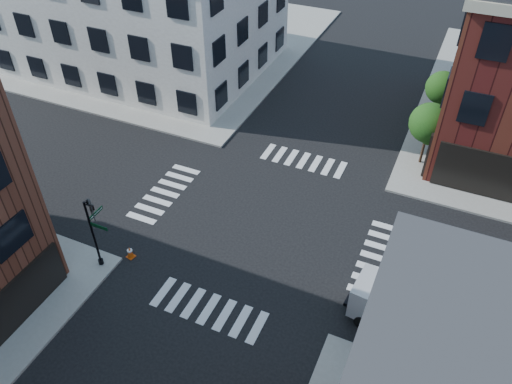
% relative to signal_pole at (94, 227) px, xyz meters
% --- Properties ---
extents(ground, '(120.00, 120.00, 0.00)m').
position_rel_signal_pole_xyz_m(ground, '(6.72, 6.68, -2.86)').
color(ground, black).
rests_on(ground, ground).
extents(sidewalk_nw, '(30.00, 30.00, 0.15)m').
position_rel_signal_pole_xyz_m(sidewalk_nw, '(-14.28, 27.68, -2.78)').
color(sidewalk_nw, gray).
rests_on(sidewalk_nw, ground).
extents(building_nw, '(22.00, 16.00, 11.00)m').
position_rel_signal_pole_xyz_m(building_nw, '(-12.28, 22.68, 2.64)').
color(building_nw, beige).
rests_on(building_nw, ground).
extents(tree_near, '(2.69, 2.69, 4.49)m').
position_rel_signal_pole_xyz_m(tree_near, '(14.28, 16.65, 0.30)').
color(tree_near, black).
rests_on(tree_near, ground).
extents(tree_far, '(2.43, 2.43, 4.07)m').
position_rel_signal_pole_xyz_m(tree_far, '(14.28, 22.65, 0.02)').
color(tree_far, black).
rests_on(tree_far, ground).
extents(signal_pole, '(1.29, 1.24, 4.60)m').
position_rel_signal_pole_xyz_m(signal_pole, '(0.00, 0.00, 0.00)').
color(signal_pole, black).
rests_on(signal_pole, ground).
extents(box_truck, '(7.34, 2.88, 3.25)m').
position_rel_signal_pole_xyz_m(box_truck, '(16.95, 2.45, -1.17)').
color(box_truck, silver).
rests_on(box_truck, ground).
extents(traffic_cone, '(0.50, 0.50, 0.77)m').
position_rel_signal_pole_xyz_m(traffic_cone, '(1.02, 1.06, -2.49)').
color(traffic_cone, '#D54609').
rests_on(traffic_cone, ground).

